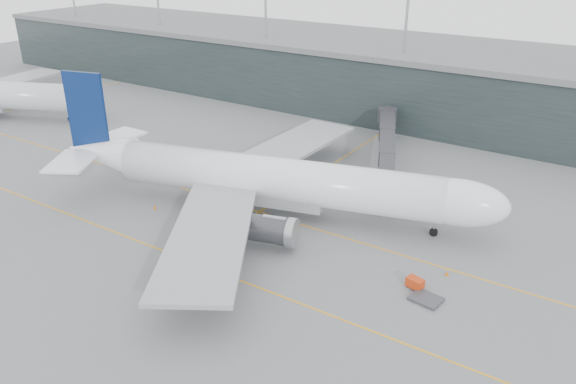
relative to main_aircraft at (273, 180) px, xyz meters
The scene contains 17 objects.
ground 9.20m from the main_aircraft, 156.65° to the left, with size 320.00×320.00×0.00m, color #59595E.
taxiline_a 8.76m from the main_aircraft, behind, with size 160.00×0.25×0.02m, color orange.
taxiline_b 19.11m from the main_aircraft, 112.12° to the right, with size 160.00×0.25×0.02m, color orange.
taxiline_lead_main 23.66m from the main_aircraft, 94.77° to the left, with size 0.25×60.00×0.02m, color orange.
taxiline_lead_adj 85.24m from the main_aircraft, 164.33° to the left, with size 0.25×60.00×0.02m, color orange.
terminal 61.42m from the main_aircraft, 96.47° to the left, with size 240.00×36.00×29.00m.
main_aircraft is the anchor object (origin of this frame).
jet_bridge 27.02m from the main_aircraft, 70.00° to the left, with size 18.83×42.84×6.13m.
gse_cart 26.25m from the main_aircraft, 16.14° to the right, with size 2.18×1.69×1.32m.
baggage_dolly 28.65m from the main_aircraft, 18.12° to the right, with size 3.35×2.68×0.34m, color #38383D.
uld_a 18.41m from the main_aircraft, 128.74° to the left, with size 2.10×1.69×1.89m.
uld_b 17.51m from the main_aircraft, 120.44° to the left, with size 2.33×2.00×1.89m.
uld_c 16.35m from the main_aircraft, 117.76° to the left, with size 2.05×1.77×1.64m.
cone_nose 27.69m from the main_aircraft, ahead, with size 0.48×0.48×0.76m, color #D5620B.
cone_wing_stbd 17.84m from the main_aircraft, 84.55° to the right, with size 0.51×0.51×0.80m, color orange.
cone_wing_port 15.71m from the main_aircraft, 84.91° to the left, with size 0.50×0.50×0.80m, color orange.
cone_tail 18.57m from the main_aircraft, 150.48° to the right, with size 0.47×0.47×0.75m, color orange.
Camera 1 is at (49.23, -64.07, 37.56)m, focal length 35.00 mm.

